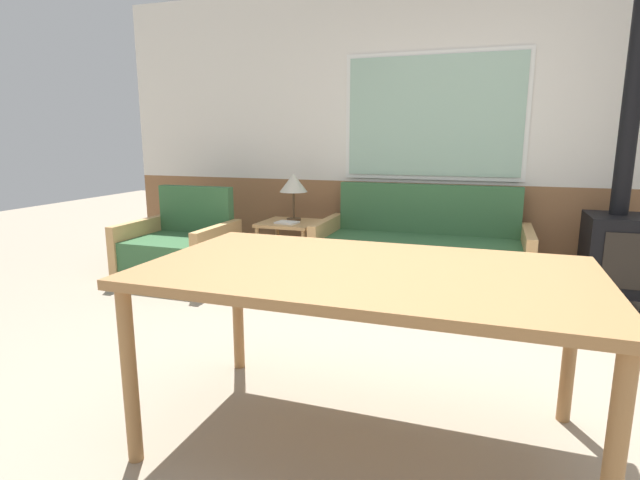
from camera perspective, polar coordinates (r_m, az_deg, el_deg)
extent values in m
plane|color=gray|center=(2.60, 11.99, -18.45)|extent=(16.00, 16.00, 0.00)
cube|color=#8E603D|center=(4.95, 16.06, 1.19)|extent=(7.20, 0.06, 0.86)
cube|color=silver|center=(4.90, 16.98, 16.91)|extent=(7.20, 0.06, 1.84)
cube|color=white|center=(4.87, 12.80, 13.60)|extent=(1.67, 0.01, 1.17)
cube|color=#99BCA8|center=(4.86, 12.79, 13.60)|extent=(1.59, 0.02, 1.09)
cube|color=tan|center=(4.53, 11.24, -4.73)|extent=(1.82, 0.83, 0.06)
cube|color=#38663D|center=(4.46, 11.31, -2.28)|extent=(1.66, 0.75, 0.35)
cube|color=#38663D|center=(4.76, 12.14, 3.49)|extent=(1.66, 0.10, 0.46)
cube|color=tan|center=(4.66, 0.74, -0.95)|extent=(0.08, 0.83, 0.55)
cube|color=tan|center=(4.45, 22.52, -2.47)|extent=(0.08, 0.83, 0.55)
cube|color=tan|center=(4.80, -15.77, -4.02)|extent=(0.92, 0.76, 0.06)
cube|color=#38663D|center=(4.74, -16.04, -1.80)|extent=(0.76, 0.68, 0.33)
cube|color=#38663D|center=(4.96, -13.97, 3.44)|extent=(0.76, 0.10, 0.44)
cube|color=tan|center=(5.00, -19.88, -0.90)|extent=(0.08, 0.76, 0.53)
cube|color=tan|center=(4.52, -11.55, -1.70)|extent=(0.08, 0.76, 0.53)
cube|color=tan|center=(4.75, -3.53, 1.93)|extent=(0.52, 0.52, 0.03)
cylinder|color=tan|center=(4.69, -7.18, -1.43)|extent=(0.04, 0.04, 0.48)
cylinder|color=tan|center=(4.51, -1.91, -1.87)|extent=(0.04, 0.04, 0.48)
cylinder|color=tan|center=(5.09, -4.90, -0.32)|extent=(0.04, 0.04, 0.48)
cylinder|color=tan|center=(4.93, 0.01, -0.68)|extent=(0.04, 0.04, 0.48)
cylinder|color=#4C3823|center=(4.82, -3.01, 2.39)|extent=(0.14, 0.14, 0.02)
cylinder|color=#4C3823|center=(4.80, -3.02, 4.01)|extent=(0.02, 0.02, 0.25)
cone|color=beige|center=(4.78, -3.05, 6.56)|extent=(0.27, 0.27, 0.18)
cube|color=white|center=(4.65, -3.79, 2.01)|extent=(0.21, 0.18, 0.02)
cube|color=#9E7042|center=(2.04, 5.35, -3.66)|extent=(1.81, 1.01, 0.04)
cylinder|color=#9E7042|center=(2.17, -20.93, -14.36)|extent=(0.06, 0.06, 0.73)
cylinder|color=#9E7042|center=(1.78, 30.54, -21.41)|extent=(0.06, 0.06, 0.73)
cylinder|color=#9E7042|center=(2.85, -9.39, -7.43)|extent=(0.06, 0.06, 0.73)
cylinder|color=#9E7042|center=(2.57, 26.70, -10.78)|extent=(0.06, 0.06, 0.73)
cylinder|color=black|center=(4.39, 28.42, -6.22)|extent=(0.04, 0.04, 0.10)
cylinder|color=black|center=(4.79, 27.63, -4.71)|extent=(0.04, 0.04, 0.10)
cylinder|color=black|center=(4.87, 31.84, -4.93)|extent=(0.04, 0.04, 0.10)
cube|color=black|center=(4.54, 30.67, -1.30)|extent=(0.45, 0.53, 0.60)
cube|color=black|center=(4.29, 31.36, -2.07)|extent=(0.27, 0.01, 0.42)
cylinder|color=black|center=(4.52, 32.08, 13.24)|extent=(0.13, 0.13, 1.70)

